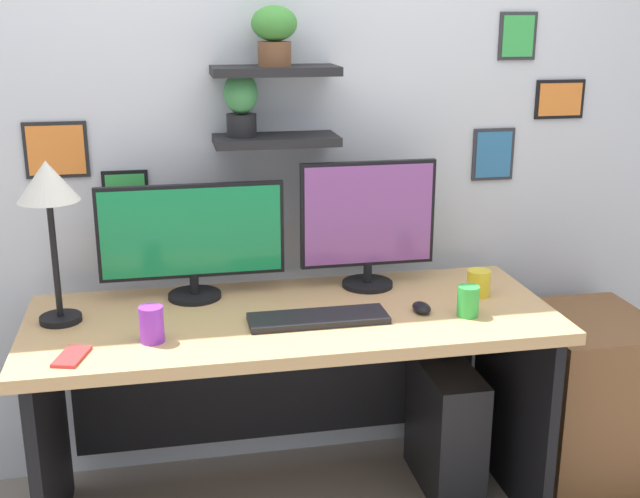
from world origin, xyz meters
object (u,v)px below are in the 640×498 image
desk (291,365)px  computer_tower_right (445,427)px  computer_mouse (421,308)px  cell_phone (72,356)px  coffee_mug (479,283)px  pen_cup (468,301)px  keyboard (318,318)px  monitor_left (192,237)px  drawer_cabinet (585,394)px  monitor_right (368,221)px  desk_lamp (48,194)px  water_cup (152,324)px

desk → computer_tower_right: (0.57, 0.01, -0.31)m
computer_mouse → cell_phone: (-1.08, -0.15, -0.01)m
coffee_mug → pen_cup: (-0.11, -0.17, 0.01)m
desk → keyboard: size_ratio=3.87×
cell_phone → monitor_left: bearing=66.1°
computer_mouse → computer_tower_right: bearing=41.9°
desk → drawer_cabinet: (1.13, 0.03, -0.24)m
desk → keyboard: (0.07, -0.14, 0.22)m
monitor_left → computer_mouse: size_ratio=6.90×
monitor_left → cell_phone: monitor_left is taller
drawer_cabinet → computer_tower_right: bearing=-178.6°
monitor_right → monitor_left: bearing=180.0°
monitor_left → keyboard: 0.52m
desk → monitor_right: (0.30, 0.16, 0.44)m
desk → cell_phone: 0.76m
desk → pen_cup: pen_cup is taller
drawer_cabinet → computer_tower_right: 0.56m
computer_mouse → desk_lamp: size_ratio=0.18×
monitor_left → pen_cup: (0.85, -0.35, -0.16)m
monitor_left → pen_cup: bearing=-22.3°
monitor_left → coffee_mug: size_ratio=6.90×
keyboard → water_cup: (-0.51, -0.06, 0.05)m
desk → monitor_left: 0.54m
monitor_left → computer_mouse: (0.72, -0.29, -0.20)m
desk → water_cup: size_ratio=15.46×
desk_lamp → pen_cup: desk_lamp is taller
computer_tower_right → cell_phone: bearing=-166.8°
monitor_right → cell_phone: size_ratio=3.40×
pen_cup → desk_lamp: bearing=170.9°
desk_lamp → computer_tower_right: 1.60m
monitor_left → monitor_right: bearing=-0.0°
coffee_mug → pen_cup: pen_cup is taller
computer_mouse → pen_cup: pen_cup is taller
keyboard → computer_mouse: 0.35m
desk_lamp → desk: bearing=-1.3°
cell_phone → computer_tower_right: cell_phone is taller
desk → coffee_mug: coffee_mug is taller
monitor_right → computer_mouse: bearing=-69.4°
coffee_mug → pen_cup: bearing=-121.4°
computer_mouse → monitor_left: bearing=158.1°
computer_tower_right → coffee_mug: bearing=-18.6°
monitor_left → monitor_right: monitor_right is taller
pen_cup → computer_tower_right: (0.02, 0.20, -0.56)m
cell_phone → drawer_cabinet: 1.88m
monitor_right → water_cup: 0.85m
computer_mouse → desk_lamp: bearing=172.8°
cell_phone → coffee_mug: (1.32, 0.26, 0.04)m
monitor_right → coffee_mug: 0.43m
pen_cup → drawer_cabinet: bearing=20.5°
keyboard → coffee_mug: bearing=12.2°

